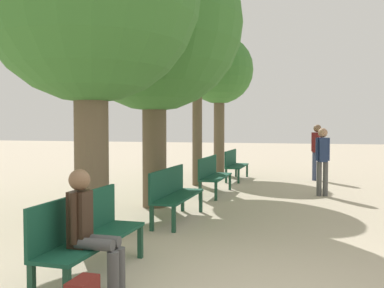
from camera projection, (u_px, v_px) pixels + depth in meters
bench_row_0 at (86, 230)px, 4.79m from camera, size 0.47×1.80×0.95m
bench_row_1 at (173, 190)px, 7.76m from camera, size 0.47×1.80×0.95m
bench_row_2 at (212, 173)px, 10.73m from camera, size 0.47×1.80×0.95m
bench_row_3 at (234, 163)px, 13.71m from camera, size 0.47×1.80×0.95m
tree_row_1 at (154, 24)px, 8.96m from camera, size 3.74×3.74×5.77m
tree_row_2 at (197, 37)px, 12.27m from camera, size 2.49×2.49×5.56m
tree_row_3 at (219, 72)px, 15.17m from camera, size 2.42×2.42×4.94m
person_seated at (90, 227)px, 4.39m from camera, size 0.58×0.33×1.27m
pedestrian_near at (323, 157)px, 10.46m from camera, size 0.34×0.27×1.67m
pedestrian_mid at (317, 148)px, 13.48m from camera, size 0.36×0.31×1.77m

